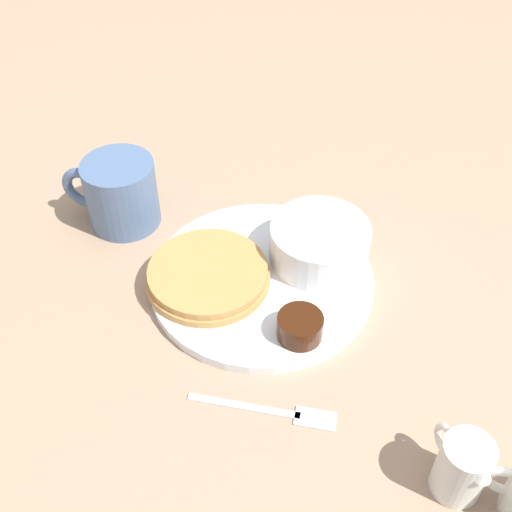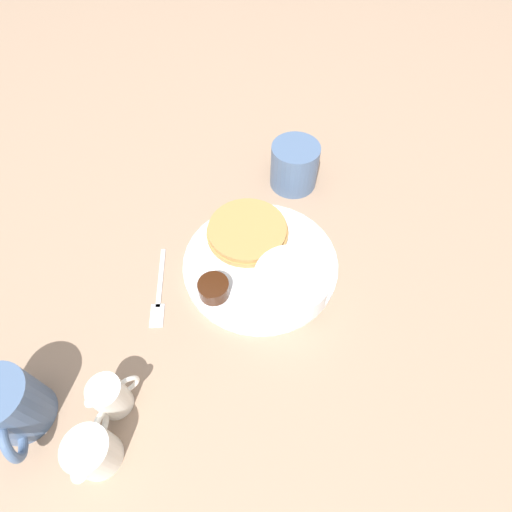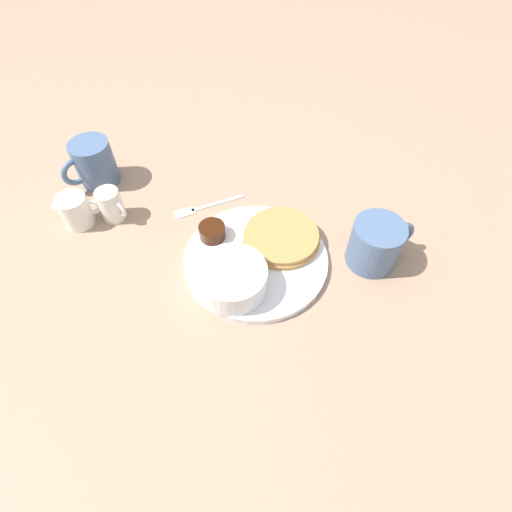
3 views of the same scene
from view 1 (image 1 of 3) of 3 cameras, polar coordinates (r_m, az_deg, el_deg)
The scene contains 9 objects.
ground_plane at distance 0.72m, azimuth 0.51°, elevation -2.44°, with size 4.00×4.00×0.00m, color #9E7F66.
plate at distance 0.71m, azimuth 0.51°, elevation -2.11°, with size 0.25×0.25×0.01m.
pancake_stack at distance 0.70m, azimuth -4.30°, elevation -1.68°, with size 0.14×0.14×0.02m.
bowl at distance 0.72m, azimuth 5.68°, elevation 1.29°, with size 0.11×0.11×0.05m.
syrup_cup at distance 0.65m, azimuth 3.93°, elevation -6.28°, with size 0.05×0.05×0.03m.
butter_ramekin at distance 0.72m, azimuth 7.38°, elevation 0.47°, with size 0.05×0.05×0.04m.
coffee_mug at distance 0.79m, azimuth -12.03°, elevation 5.51°, with size 0.12×0.09×0.08m.
creamer_pitcher_near at distance 0.58m, azimuth 17.80°, elevation -17.40°, with size 0.05×0.05×0.07m.
fork at distance 0.62m, azimuth 2.09°, elevation -13.68°, with size 0.14×0.05×0.00m.
Camera 1 is at (0.23, -0.43, 0.53)m, focal length 45.00 mm.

